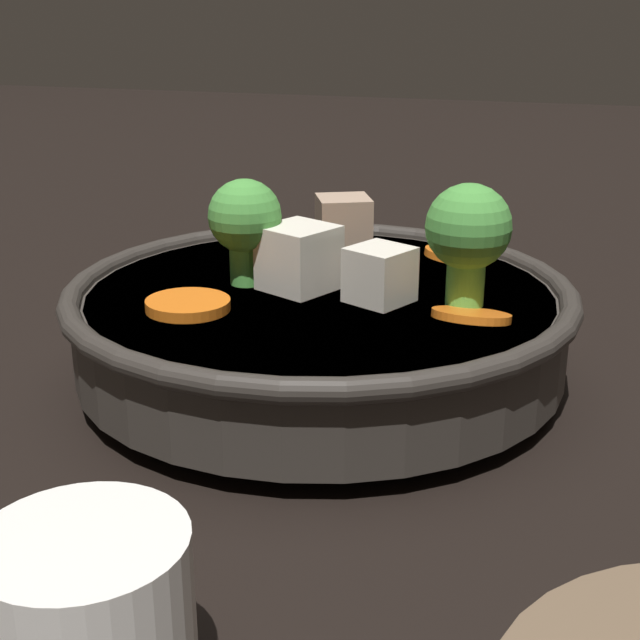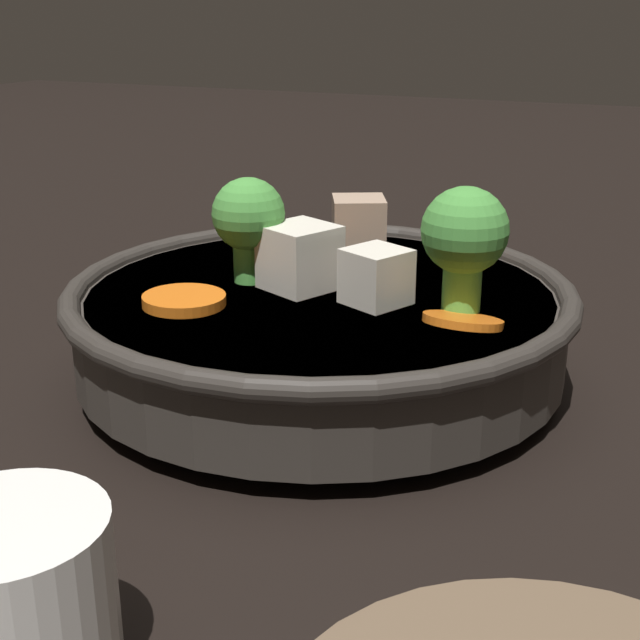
% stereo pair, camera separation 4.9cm
% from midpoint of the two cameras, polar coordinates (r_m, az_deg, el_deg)
% --- Properties ---
extents(ground_plane, '(3.00, 3.00, 0.00)m').
position_cam_midpoint_polar(ground_plane, '(0.50, -2.79, -3.86)').
color(ground_plane, black).
extents(stirfry_bowl, '(0.28, 0.28, 0.12)m').
position_cam_midpoint_polar(stirfry_bowl, '(0.49, -2.77, 0.28)').
color(stirfry_bowl, '#38332D').
rests_on(stirfry_bowl, ground_plane).
extents(tea_cup, '(0.06, 0.06, 0.06)m').
position_cam_midpoint_polar(tea_cup, '(0.29, -19.48, -17.68)').
color(tea_cup, white).
rests_on(tea_cup, ground_plane).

